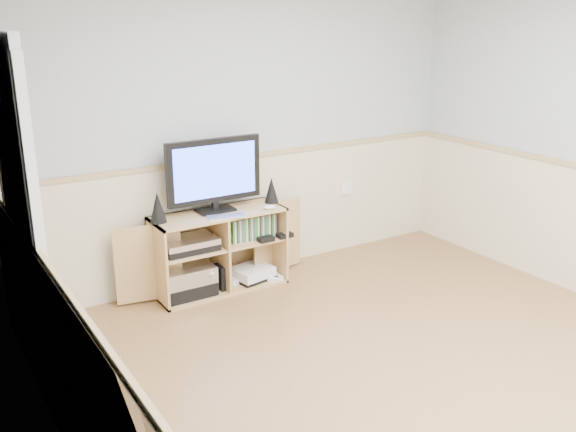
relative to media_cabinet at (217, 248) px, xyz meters
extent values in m
cube|color=#A38148|center=(0.42, -2.07, -0.34)|extent=(4.00, 4.50, 0.02)
cube|color=#A3ABB1|center=(-1.59, -2.07, 0.92)|extent=(0.02, 4.50, 2.50)
cube|color=#A3ABB1|center=(0.42, 0.19, 0.92)|extent=(4.00, 0.02, 2.50)
cube|color=beige|center=(0.42, 0.17, 0.17)|extent=(4.00, 0.01, 1.00)
cube|color=tan|center=(0.42, 0.17, 0.69)|extent=(4.00, 0.02, 0.04)
cube|color=beige|center=(-1.56, -0.77, 0.67)|extent=(0.03, 0.82, 2.00)
cube|color=tan|center=(0.00, -0.05, -0.32)|extent=(1.07, 0.40, 0.02)
cube|color=tan|center=(0.00, -0.05, 0.31)|extent=(1.07, 0.40, 0.02)
cube|color=tan|center=(-0.52, -0.05, -0.01)|extent=(0.02, 0.40, 0.65)
cube|color=tan|center=(0.52, -0.05, -0.01)|extent=(0.02, 0.40, 0.65)
cube|color=tan|center=(0.00, 0.14, -0.01)|extent=(1.07, 0.02, 0.65)
cube|color=tan|center=(0.00, -0.05, -0.01)|extent=(0.02, 0.38, 0.61)
cube|color=tan|center=(-0.27, -0.05, 0.05)|extent=(0.50, 0.36, 0.02)
cube|color=tan|center=(0.27, -0.05, 0.05)|extent=(0.50, 0.36, 0.02)
cube|color=tan|center=(-0.58, 0.00, -0.01)|extent=(0.51, 0.11, 0.61)
cube|color=tan|center=(0.58, 0.00, -0.01)|extent=(0.51, 0.11, 0.61)
cube|color=black|center=(0.00, 0.00, 0.33)|extent=(0.29, 0.18, 0.02)
cube|color=black|center=(0.00, 0.00, 0.37)|extent=(0.05, 0.04, 0.06)
cube|color=black|center=(0.00, 0.00, 0.65)|extent=(0.79, 0.05, 0.50)
cube|color=blue|center=(0.00, -0.03, 0.65)|extent=(0.69, 0.01, 0.41)
cone|color=black|center=(-0.49, -0.03, 0.44)|extent=(0.13, 0.13, 0.23)
cone|color=black|center=(0.50, -0.03, 0.43)|extent=(0.12, 0.12, 0.22)
cube|color=silver|center=(0.00, -0.19, 0.32)|extent=(0.31, 0.18, 0.01)
ellipsoid|color=white|center=(0.39, -0.19, 0.34)|extent=(0.11, 0.09, 0.04)
cube|color=black|center=(-0.31, -0.05, -0.26)|extent=(0.43, 0.32, 0.11)
cube|color=silver|center=(-0.31, -0.05, -0.14)|extent=(0.43, 0.32, 0.13)
cube|color=black|center=(-0.27, -0.05, 0.08)|extent=(0.43, 0.30, 0.05)
cube|color=silver|center=(-0.27, -0.05, 0.13)|extent=(0.43, 0.30, 0.05)
cube|color=black|center=(-0.03, -0.10, -0.21)|extent=(0.04, 0.14, 0.20)
cube|color=white|center=(0.17, -0.02, -0.29)|extent=(0.24, 0.19, 0.05)
cube|color=black|center=(0.29, -0.07, -0.30)|extent=(0.34, 0.29, 0.03)
cube|color=white|center=(0.29, -0.07, -0.24)|extent=(0.35, 0.31, 0.08)
cube|color=white|center=(0.49, -0.15, -0.30)|extent=(0.04, 0.14, 0.03)
cube|color=white|center=(0.47, 0.01, -0.30)|extent=(0.09, 0.15, 0.03)
cube|color=#3F8C3F|center=(0.29, -0.07, 0.15)|extent=(0.40, 0.13, 0.19)
cube|color=white|center=(1.42, 0.16, 0.27)|extent=(0.12, 0.03, 0.12)
camera|label=1|loc=(-2.09, -4.44, 1.83)|focal=40.00mm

